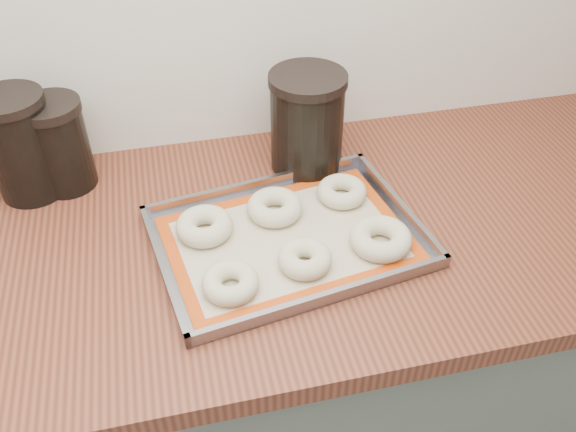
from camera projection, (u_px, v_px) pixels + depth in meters
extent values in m
cube|color=#576054|center=(234.00, 389.00, 1.40)|extent=(3.00, 0.65, 0.86)
cube|color=brown|center=(220.00, 246.00, 1.11)|extent=(3.06, 0.68, 0.04)
cube|color=gray|center=(288.00, 241.00, 1.09)|extent=(0.51, 0.40, 0.00)
cube|color=gray|center=(257.00, 185.00, 1.19)|extent=(0.46, 0.08, 0.02)
cube|color=gray|center=(326.00, 298.00, 0.97)|extent=(0.46, 0.08, 0.02)
cube|color=gray|center=(163.00, 269.00, 1.02)|extent=(0.06, 0.33, 0.02)
cube|color=gray|center=(399.00, 205.00, 1.14)|extent=(0.06, 0.33, 0.02)
cube|color=#C6B793|center=(288.00, 240.00, 1.09)|extent=(0.46, 0.35, 0.00)
cube|color=#BD400C|center=(262.00, 196.00, 1.18)|extent=(0.42, 0.09, 0.00)
cube|color=#BD400C|center=(319.00, 291.00, 0.99)|extent=(0.42, 0.09, 0.00)
cube|color=#BD400C|center=(179.00, 269.00, 1.03)|extent=(0.06, 0.25, 0.00)
cube|color=#BD400C|center=(386.00, 212.00, 1.14)|extent=(0.06, 0.25, 0.00)
torus|color=beige|center=(230.00, 283.00, 0.98)|extent=(0.12, 0.12, 0.03)
torus|color=beige|center=(305.00, 259.00, 1.02)|extent=(0.11, 0.11, 0.03)
torus|color=beige|center=(381.00, 239.00, 1.06)|extent=(0.14, 0.14, 0.04)
torus|color=beige|center=(204.00, 226.00, 1.09)|extent=(0.13, 0.13, 0.04)
torus|color=beige|center=(275.00, 207.00, 1.13)|extent=(0.14, 0.14, 0.04)
torus|color=beige|center=(342.00, 191.00, 1.17)|extent=(0.11, 0.11, 0.03)
cylinder|color=black|center=(22.00, 150.00, 1.14)|extent=(0.12, 0.12, 0.19)
cylinder|color=black|center=(6.00, 101.00, 1.08)|extent=(0.13, 0.13, 0.02)
cylinder|color=black|center=(60.00, 149.00, 1.17)|extent=(0.11, 0.11, 0.16)
cylinder|color=black|center=(48.00, 107.00, 1.11)|extent=(0.12, 0.12, 0.02)
cylinder|color=black|center=(307.00, 126.00, 1.21)|extent=(0.14, 0.14, 0.19)
cylinder|color=black|center=(308.00, 80.00, 1.14)|extent=(0.15, 0.15, 0.02)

